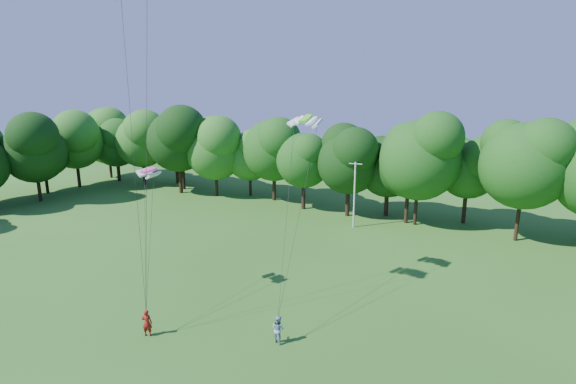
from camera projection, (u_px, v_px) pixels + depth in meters
The scene contains 8 objects.
ground at pixel (139, 384), 23.98m from camera, with size 160.00×160.00×0.00m, color #255818.
utility_pole at pixel (354, 194), 49.19m from camera, with size 1.47×0.28×7.35m.
kite_flyer_left at pixel (147, 323), 28.39m from camera, with size 0.65×0.43×1.79m, color maroon.
kite_flyer_right at pixel (278, 329), 27.68m from camera, with size 0.87×0.68×1.78m, color #92A8CA.
kite_green at pixel (306, 119), 33.22m from camera, with size 2.71×1.47×0.58m.
kite_pink at pixel (149, 170), 31.75m from camera, with size 2.23×1.55×0.34m.
tree_back_west at pixel (181, 135), 66.05m from camera, with size 9.03×9.03×13.14m.
tree_back_center at pixel (410, 160), 49.91m from camera, with size 8.02×8.02×11.67m.
Camera 1 is at (17.03, -14.44, 15.68)m, focal length 28.00 mm.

